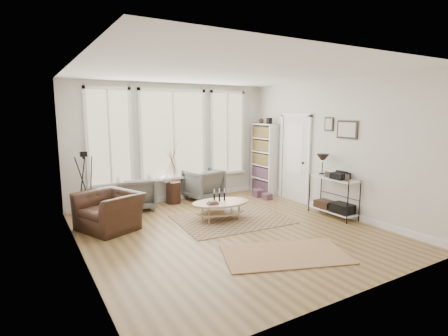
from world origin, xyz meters
TOP-DOWN VIEW (x-y plane):
  - room at (0.02, 0.03)m, footprint 5.50×5.54m
  - bay_window at (0.00, 2.71)m, footprint 4.14×0.12m
  - door at (2.57, 1.15)m, footprint 0.09×1.06m
  - bookcase at (2.44, 2.23)m, footprint 0.31×0.85m
  - low_shelf at (2.38, -0.30)m, footprint 0.38×1.08m
  - wall_art at (2.58, -0.27)m, footprint 0.04×0.88m
  - rug_main at (0.38, 0.59)m, footprint 2.33×1.81m
  - rug_runner at (0.14, -1.38)m, footprint 2.17×1.67m
  - coffee_table at (0.17, 0.70)m, footprint 1.29×0.91m
  - armchair_left at (-1.09, 2.38)m, footprint 0.91×0.93m
  - armchair_right at (0.67, 2.45)m, footprint 0.99×1.01m
  - side_table at (-0.15, 2.45)m, footprint 0.35×0.35m
  - vase at (-0.32, 2.45)m, footprint 0.29×0.29m
  - accent_chair at (-1.93, 1.28)m, footprint 1.37×1.30m
  - tripod_camera at (-2.19, 2.24)m, footprint 0.50×0.50m
  - book_stack_near at (2.05, 1.95)m, footprint 0.26×0.32m
  - book_stack_far at (2.05, 1.57)m, footprint 0.20×0.25m

SIDE VIEW (x-z plane):
  - rug_main at x=0.38m, z-range 0.00..0.01m
  - rug_runner at x=0.14m, z-range 0.01..0.02m
  - book_stack_far at x=2.05m, z-range 0.00..0.15m
  - book_stack_near at x=2.05m, z-range 0.00..0.19m
  - coffee_table at x=0.17m, z-range 0.02..0.57m
  - accent_chair at x=-1.93m, z-range 0.00..0.71m
  - armchair_left at x=-1.09m, z-range 0.00..0.74m
  - armchair_right at x=0.67m, z-range 0.00..0.77m
  - low_shelf at x=2.38m, z-range -0.14..1.16m
  - tripod_camera at x=-2.19m, z-range -0.06..1.35m
  - vase at x=-0.32m, z-range 0.53..0.78m
  - side_table at x=-0.15m, z-range -0.03..1.45m
  - bookcase at x=2.44m, z-range -0.07..1.99m
  - door at x=2.57m, z-range 0.01..2.23m
  - room at x=0.02m, z-range -0.02..2.88m
  - bay_window at x=0.00m, z-range 0.49..2.73m
  - wall_art at x=2.58m, z-range 1.66..2.10m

